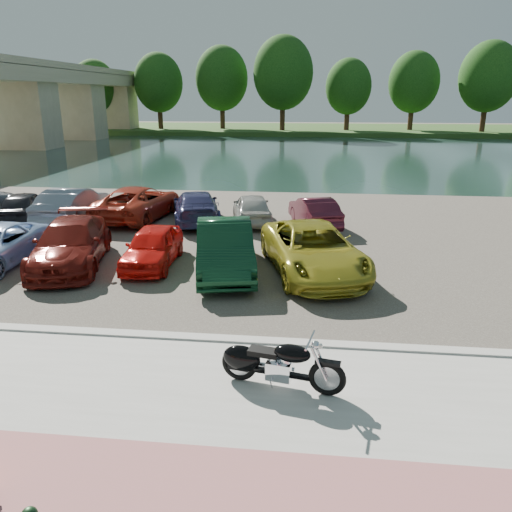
{
  "coord_description": "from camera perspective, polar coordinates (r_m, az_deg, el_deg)",
  "views": [
    {
      "loc": [
        1.45,
        -7.71,
        5.19
      ],
      "look_at": [
        0.02,
        4.92,
        1.1
      ],
      "focal_mm": 35.0,
      "sensor_mm": 36.0,
      "label": 1
    }
  ],
  "objects": [
    {
      "name": "ground",
      "position": [
        9.41,
        -3.64,
        -15.68
      ],
      "size": [
        200.0,
        200.0,
        0.0
      ],
      "primitive_type": "plane",
      "color": "#595447",
      "rests_on": "ground"
    },
    {
      "name": "promenade",
      "position": [
        8.58,
        -4.86,
        -19.05
      ],
      "size": [
        60.0,
        6.0,
        0.1
      ],
      "primitive_type": "cube",
      "color": "#AAA7A0",
      "rests_on": "ground"
    },
    {
      "name": "pink_path",
      "position": [
        7.42,
        -7.34,
        -25.56
      ],
      "size": [
        60.0,
        2.0,
        0.01
      ],
      "primitive_type": "cube",
      "color": "#AB6460",
      "rests_on": "promenade"
    },
    {
      "name": "kerb",
      "position": [
        11.08,
        -1.84,
        -9.71
      ],
      "size": [
        60.0,
        0.3,
        0.14
      ],
      "primitive_type": "cube",
      "color": "#AAA7A0",
      "rests_on": "ground"
    },
    {
      "name": "parking_lot",
      "position": [
        19.47,
        1.94,
        2.41
      ],
      "size": [
        60.0,
        18.0,
        0.04
      ],
      "primitive_type": "cube",
      "color": "#423C35",
      "rests_on": "ground"
    },
    {
      "name": "river",
      "position": [
        48.02,
        4.77,
        11.56
      ],
      "size": [
        120.0,
        40.0,
        0.0
      ],
      "primitive_type": "cube",
      "color": "#1C322D",
      "rests_on": "ground"
    },
    {
      "name": "far_bank",
      "position": [
        79.88,
        5.56,
        14.23
      ],
      "size": [
        120.0,
        24.0,
        0.6
      ],
      "primitive_type": "cube",
      "color": "#264A1A",
      "rests_on": "ground"
    },
    {
      "name": "bridge",
      "position": [
        56.95,
        -25.83,
        16.47
      ],
      "size": [
        7.0,
        56.0,
        8.55
      ],
      "color": "tan",
      "rests_on": "ground"
    },
    {
      "name": "far_trees",
      "position": [
        73.6,
        9.23,
        19.39
      ],
      "size": [
        70.25,
        10.68,
        12.52
      ],
      "color": "#382114",
      "rests_on": "far_bank"
    },
    {
      "name": "motorcycle",
      "position": [
        9.28,
        1.68,
        -12.09
      ],
      "size": [
        2.31,
        0.86,
        1.05
      ],
      "rotation": [
        0.0,
        0.0,
        -0.2
      ],
      "color": "black",
      "rests_on": "promenade"
    },
    {
      "name": "car_3",
      "position": [
        16.76,
        -20.41,
        1.32
      ],
      "size": [
        3.09,
        5.22,
        1.42
      ],
      "primitive_type": "imported",
      "rotation": [
        0.0,
        0.0,
        0.24
      ],
      "color": "#61130D",
      "rests_on": "parking_lot"
    },
    {
      "name": "car_4",
      "position": [
        16.1,
        -11.74,
        1.07
      ],
      "size": [
        1.61,
        3.66,
        1.22
      ],
      "primitive_type": "imported",
      "rotation": [
        0.0,
        0.0,
        0.05
      ],
      "color": "red",
      "rests_on": "parking_lot"
    },
    {
      "name": "car_5",
      "position": [
        15.12,
        -3.59,
        0.96
      ],
      "size": [
        2.53,
        4.91,
        1.54
      ],
      "primitive_type": "imported",
      "rotation": [
        0.0,
        0.0,
        0.2
      ],
      "color": "#0E351E",
      "rests_on": "parking_lot"
    },
    {
      "name": "car_6",
      "position": [
        15.11,
        6.56,
        0.73
      ],
      "size": [
        3.79,
        5.78,
        1.48
      ],
      "primitive_type": "imported",
      "rotation": [
        0.0,
        0.0,
        0.27
      ],
      "color": "#A29925",
      "rests_on": "parking_lot"
    },
    {
      "name": "car_8",
      "position": [
        23.79,
        -24.92,
        5.23
      ],
      "size": [
        2.29,
        3.98,
        1.28
      ],
      "primitive_type": "imported",
      "rotation": [
        0.0,
        0.0,
        3.36
      ],
      "color": "black",
      "rests_on": "parking_lot"
    },
    {
      "name": "car_9",
      "position": [
        22.57,
        -20.24,
        5.49
      ],
      "size": [
        1.71,
        4.6,
        1.5
      ],
      "primitive_type": "imported",
      "rotation": [
        0.0,
        0.0,
        3.17
      ],
      "color": "slate",
      "rests_on": "parking_lot"
    },
    {
      "name": "car_10",
      "position": [
        22.48,
        -13.33,
        5.97
      ],
      "size": [
        2.89,
        5.39,
        1.44
      ],
      "primitive_type": "imported",
      "rotation": [
        0.0,
        0.0,
        3.04
      ],
      "color": "#A72F1B",
      "rests_on": "parking_lot"
    },
    {
      "name": "car_11",
      "position": [
        21.44,
        -6.86,
        5.62
      ],
      "size": [
        3.01,
        4.91,
        1.33
      ],
      "primitive_type": "imported",
      "rotation": [
        0.0,
        0.0,
        3.41
      ],
      "color": "navy",
      "rests_on": "parking_lot"
    },
    {
      "name": "car_12",
      "position": [
        21.15,
        -0.47,
        5.49
      ],
      "size": [
        2.22,
        3.94,
        1.27
      ],
      "primitive_type": "imported",
      "rotation": [
        0.0,
        0.0,
        3.35
      ],
      "color": "#ACACA8",
      "rests_on": "parking_lot"
    },
    {
      "name": "car_13",
      "position": [
        20.73,
        6.69,
        5.06
      ],
      "size": [
        2.33,
        3.93,
        1.22
      ],
      "primitive_type": "imported",
      "rotation": [
        0.0,
        0.0,
        3.44
      ],
      "color": "#4C1422",
      "rests_on": "parking_lot"
    }
  ]
}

